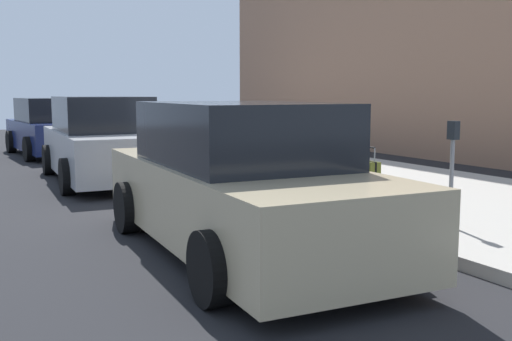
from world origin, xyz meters
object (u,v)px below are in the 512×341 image
Objects in this scene: suitcase_teal_3 at (315,177)px; fire_hydrant at (250,157)px; parked_car_beige_0 at (240,183)px; suitcase_olive_0 at (367,186)px; bollard_post at (232,152)px; suitcase_maroon_4 at (296,172)px; parked_car_silver_1 at (102,142)px; parked_car_navy_2 at (52,129)px; suitcase_red_5 at (286,167)px; parking_meter at (452,158)px; suitcase_black_1 at (349,181)px; suitcase_navy_6 at (269,163)px; suitcase_silver_2 at (333,177)px.

fire_hydrant is (2.15, 0.02, 0.10)m from suitcase_teal_3.
parked_car_beige_0 is (-4.10, 2.27, 0.22)m from fire_hydrant.
suitcase_olive_0 reaches higher than fire_hydrant.
suitcase_teal_3 is 0.90× the size of bollard_post.
parked_car_beige_0 reaches higher than suitcase_olive_0.
parked_car_beige_0 is at bearing 155.05° from bollard_post.
fire_hydrant is (1.69, -0.05, 0.08)m from suitcase_maroon_4.
suitcase_olive_0 is 1.27× the size of suitcase_maroon_4.
suitcase_maroon_4 is 0.15× the size of parked_car_silver_1.
suitcase_maroon_4 is 9.52m from parked_car_navy_2.
parked_car_navy_2 is (10.99, 2.27, 0.26)m from suitcase_olive_0.
parked_car_beige_0 is (-2.93, 2.34, 0.28)m from suitcase_red_5.
parked_car_silver_1 reaches higher than suitcase_olive_0.
parking_meter is 0.29× the size of parked_car_navy_2.
parked_car_navy_2 reaches higher than suitcase_teal_3.
parked_car_navy_2 is (8.74, 2.34, 0.26)m from suitcase_red_5.
parked_car_beige_0 reaches higher than fire_hydrant.
suitcase_black_1 is 1.78m from parking_meter.
parking_meter is 2.60m from parked_car_beige_0.
fire_hydrant is 0.16× the size of parked_car_beige_0.
suitcase_teal_3 is at bearing 5.09° from parking_meter.
fire_hydrant is at bearing 3.12° from suitcase_navy_6.
suitcase_navy_6 is (1.50, -0.01, 0.06)m from suitcase_teal_3.
suitcase_navy_6 reaches higher than suitcase_maroon_4.
suitcase_olive_0 is at bearing 179.04° from suitcase_teal_3.
suitcase_maroon_4 is at bearing -148.71° from parked_car_silver_1.
suitcase_maroon_4 is (0.89, 0.11, -0.03)m from suitcase_silver_2.
suitcase_black_1 is 3.47m from bollard_post.
parking_meter is at bearing -176.97° from suitcase_navy_6.
fire_hydrant is at bearing 0.24° from suitcase_black_1.
suitcase_teal_3 reaches higher than suitcase_maroon_4.
suitcase_silver_2 is at bearing 179.09° from suitcase_red_5.
suitcase_navy_6 is at bearing -170.41° from bollard_post.
suitcase_olive_0 is 1.39m from parking_meter.
suitcase_silver_2 is 1.04× the size of suitcase_red_5.
fire_hydrant is (2.58, 0.05, 0.05)m from suitcase_silver_2.
suitcase_silver_2 reaches higher than suitcase_teal_3.
suitcase_black_1 is at bearing -1.75° from suitcase_olive_0.
suitcase_olive_0 is 1.15× the size of fire_hydrant.
suitcase_maroon_4 is (1.74, 0.05, -0.02)m from suitcase_olive_0.
suitcase_olive_0 is 0.19× the size of parked_car_beige_0.
suitcase_black_1 is 0.96× the size of suitcase_silver_2.
parked_car_silver_1 is at bearing 24.66° from suitcase_black_1.
parked_car_beige_0 reaches higher than parking_meter.
parked_car_navy_2 reaches higher than suitcase_olive_0.
suitcase_olive_0 is 0.70× the size of parking_meter.
suitcase_olive_0 is 1.28m from suitcase_teal_3.
suitcase_teal_3 is at bearing -171.01° from suitcase_maroon_4.
bollard_post reaches higher than suitcase_navy_6.
parked_car_navy_2 is (10.58, 2.28, 0.25)m from suitcase_black_1.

